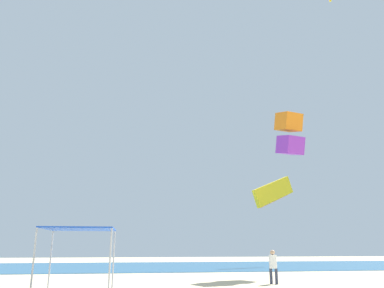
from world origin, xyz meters
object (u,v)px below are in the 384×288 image
object	(u,v)px
kite_parafoil_yellow	(273,192)
kite_box_orange	(289,134)
person_leftmost	(273,264)
canopy_tent	(80,231)

from	to	relation	value
kite_parafoil_yellow	kite_box_orange	bearing A→B (deg)	44.91
person_leftmost	kite_parafoil_yellow	size ratio (longest dim) A/B	0.31
canopy_tent	kite_box_orange	world-z (taller)	kite_box_orange
person_leftmost	kite_parafoil_yellow	bearing A→B (deg)	114.41
canopy_tent	kite_parafoil_yellow	world-z (taller)	kite_parafoil_yellow
kite_box_orange	kite_parafoil_yellow	world-z (taller)	kite_box_orange
person_leftmost	kite_box_orange	distance (m)	11.59
canopy_tent	person_leftmost	size ratio (longest dim) A/B	1.94
canopy_tent	kite_box_orange	size ratio (longest dim) A/B	0.96
canopy_tent	kite_parafoil_yellow	distance (m)	25.69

